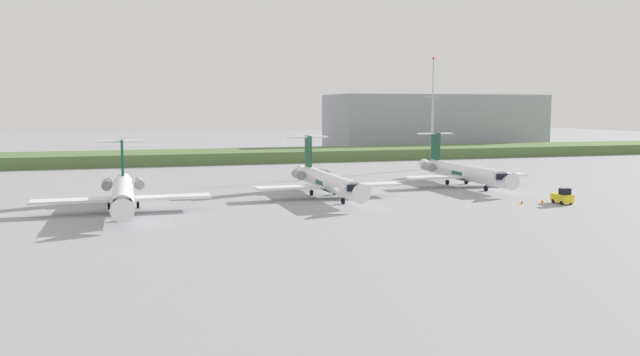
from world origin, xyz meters
TOP-DOWN VIEW (x-y plane):
  - ground_plane at (0.00, 30.00)m, footprint 500.00×500.00m
  - grass_berm at (0.00, 78.26)m, footprint 320.00×20.00m
  - regional_jet_nearest at (-29.01, 3.84)m, footprint 22.81×31.00m
  - regional_jet_second at (1.18, 9.13)m, footprint 22.81×31.00m
  - regional_jet_third at (28.37, 15.73)m, footprint 22.81×31.00m
  - antenna_mast at (37.14, 45.27)m, footprint 4.40×0.50m
  - distant_hangar at (68.77, 106.88)m, footprint 69.03×27.27m
  - baggage_tug at (31.50, -7.80)m, footprint 1.72×3.20m
  - safety_cone_front_marker at (25.81, -6.28)m, footprint 0.44×0.44m
  - safety_cone_mid_marker at (29.26, -6.24)m, footprint 0.44×0.44m

SIDE VIEW (x-z plane):
  - ground_plane at x=0.00m, z-range 0.00..0.00m
  - safety_cone_front_marker at x=25.81m, z-range 0.00..0.55m
  - safety_cone_mid_marker at x=29.26m, z-range 0.00..0.55m
  - baggage_tug at x=31.50m, z-range -0.15..2.15m
  - grass_berm at x=0.00m, z-range 0.00..2.78m
  - regional_jet_nearest at x=-29.01m, z-range -1.96..7.04m
  - regional_jet_second at x=1.18m, z-range -1.96..7.04m
  - regional_jet_third at x=28.37m, z-range -1.96..7.04m
  - distant_hangar at x=68.77m, z-range 0.00..17.76m
  - antenna_mast at x=37.14m, z-range -2.13..22.66m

